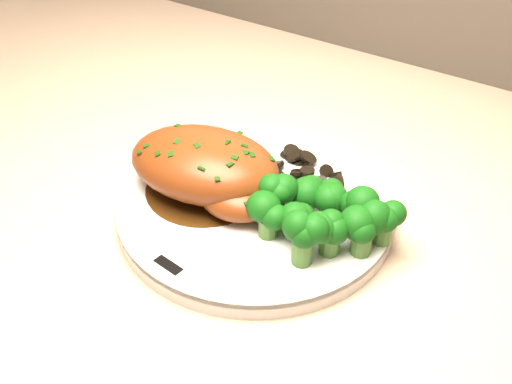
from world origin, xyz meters
The scene contains 8 objects.
plate centered at (-0.12, 1.62, 0.95)m, with size 0.25×0.25×0.02m, color silver.
rim_accent_0 centered at (-0.02, 1.66, 0.96)m, with size 0.03×0.01×0.00m, color black.
rim_accent_1 centered at (-0.21, 1.69, 0.96)m, with size 0.03×0.01×0.00m, color black.
rim_accent_2 centered at (-0.14, 1.51, 0.96)m, with size 0.03×0.01×0.00m, color black.
gravy_pool centered at (-0.17, 1.61, 0.96)m, with size 0.11×0.11×0.00m, color #361E09.
chicken_breast centered at (-0.17, 1.61, 0.99)m, with size 0.16×0.12×0.06m.
mushroom_pile centered at (-0.11, 1.67, 0.97)m, with size 0.07×0.05×0.02m.
broccoli_florets centered at (-0.05, 1.61, 0.98)m, with size 0.12×0.09×0.04m.
Camera 1 is at (0.12, 1.24, 1.33)m, focal length 45.00 mm.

